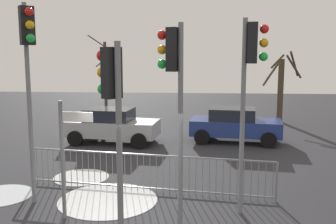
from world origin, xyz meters
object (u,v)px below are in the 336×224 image
traffic_light_rear_right (250,73)px  traffic_light_mid_right (28,59)px  car_silver_trailing (112,125)px  bare_tree_centre (105,74)px  traffic_light_rear_left (174,80)px  car_blue_mid (235,124)px  direction_sign_post (65,153)px  bare_tree_left (281,86)px  traffic_light_foreground_left (113,101)px

traffic_light_rear_right → traffic_light_mid_right: 5.22m
car_silver_trailing → bare_tree_centre: 10.37m
traffic_light_rear_left → car_blue_mid: (2.12, 8.36, -2.44)m
traffic_light_rear_right → traffic_light_mid_right: traffic_light_mid_right is taller
direction_sign_post → car_silver_trailing: size_ratio=0.69×
traffic_light_rear_left → traffic_light_mid_right: bearing=92.5°
direction_sign_post → bare_tree_left: (7.58, 13.40, 0.50)m
traffic_light_foreground_left → car_silver_trailing: traffic_light_foreground_left is taller
bare_tree_left → car_silver_trailing: bearing=-144.9°
direction_sign_post → bare_tree_left: bearing=65.7°
car_blue_mid → bare_tree_left: bearing=67.6°
car_blue_mid → bare_tree_left: (3.00, 5.19, 1.27)m
traffic_light_rear_right → car_blue_mid: bearing=-176.7°
direction_sign_post → bare_tree_centre: bare_tree_centre is taller
traffic_light_rear_left → car_silver_trailing: 8.72m
traffic_light_rear_right → car_blue_mid: traffic_light_rear_right is taller
traffic_light_rear_right → bare_tree_centre: bearing=-149.7°
traffic_light_foreground_left → bare_tree_centre: bearing=50.8°
car_silver_trailing → bare_tree_left: size_ratio=1.01×
traffic_light_rear_right → bare_tree_left: 13.34m
traffic_light_foreground_left → bare_tree_left: bearing=14.4°
traffic_light_foreground_left → bare_tree_centre: size_ratio=0.79×
bare_tree_centre → direction_sign_post: bearing=-79.3°
traffic_light_mid_right → bare_tree_left: traffic_light_mid_right is taller
traffic_light_foreground_left → direction_sign_post: size_ratio=1.45×
car_blue_mid → traffic_light_foreground_left: bearing=-100.2°
direction_sign_post → car_blue_mid: direction_sign_post is taller
car_blue_mid → bare_tree_centre: 12.30m
direction_sign_post → bare_tree_left: 15.41m
traffic_light_rear_left → bare_tree_left: (5.12, 13.55, -1.17)m
traffic_light_rear_right → traffic_light_foreground_left: size_ratio=1.15×
bare_tree_left → bare_tree_centre: size_ratio=0.78×
traffic_light_rear_right → direction_sign_post: size_ratio=1.67×
traffic_light_mid_right → car_blue_mid: 9.76m
car_silver_trailing → car_blue_mid: bearing=12.6°
traffic_light_rear_left → car_blue_mid: traffic_light_rear_left is taller
traffic_light_mid_right → traffic_light_foreground_left: traffic_light_mid_right is taller
traffic_light_rear_right → traffic_light_mid_right: (-5.21, 0.20, 0.30)m
traffic_light_mid_right → traffic_light_foreground_left: size_ratio=1.25×
traffic_light_mid_right → bare_tree_left: 15.39m
car_blue_mid → bare_tree_centre: (-7.87, 9.30, 1.69)m
traffic_light_rear_right → traffic_light_rear_left: traffic_light_rear_right is taller
car_silver_trailing → bare_tree_left: (8.22, 5.78, 1.27)m
traffic_light_rear_left → traffic_light_foreground_left: 1.71m
traffic_light_rear_left → direction_sign_post: traffic_light_rear_left is taller
traffic_light_rear_right → direction_sign_post: (-4.12, -0.59, -1.78)m
traffic_light_mid_right → bare_tree_centre: bare_tree_centre is taller
direction_sign_post → bare_tree_centre: size_ratio=0.54×
traffic_light_mid_right → traffic_light_rear_left: (3.54, -0.94, -0.41)m
car_blue_mid → bare_tree_left: 6.13m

